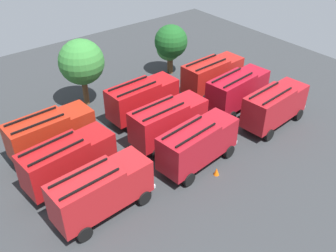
{
  "coord_description": "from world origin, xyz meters",
  "views": [
    {
      "loc": [
        -16.89,
        -21.5,
        19.88
      ],
      "look_at": [
        0.0,
        0.0,
        1.4
      ],
      "focal_mm": 40.36,
      "sensor_mm": 36.0,
      "label": 1
    }
  ],
  "objects": [
    {
      "name": "fire_truck_0",
      "position": [
        -8.94,
        -4.11,
        2.15
      ],
      "size": [
        7.33,
        3.11,
        3.88
      ],
      "rotation": [
        0.0,
        0.0,
        0.06
      ],
      "color": "#AA1B1F",
      "rests_on": "ground"
    },
    {
      "name": "fire_truck_5",
      "position": [
        8.65,
        -0.04,
        2.15
      ],
      "size": [
        7.41,
        3.35,
        3.88
      ],
      "rotation": [
        0.0,
        0.0,
        0.1
      ],
      "color": "maroon",
      "rests_on": "ground"
    },
    {
      "name": "fire_truck_3",
      "position": [
        -9.27,
        0.18,
        2.15
      ],
      "size": [
        7.41,
        3.35,
        3.88
      ],
      "rotation": [
        0.0,
        0.0,
        0.1
      ],
      "color": "maroon",
      "rests_on": "ground"
    },
    {
      "name": "fire_truck_1",
      "position": [
        -0.33,
        -4.21,
        2.15
      ],
      "size": [
        7.42,
        3.39,
        3.88
      ],
      "rotation": [
        0.0,
        0.0,
        0.11
      ],
      "color": "maroon",
      "rests_on": "ground"
    },
    {
      "name": "tree_2",
      "position": [
        8.5,
        10.68,
        2.98
      ],
      "size": [
        2.85,
        2.85,
        4.42
      ],
      "color": "brown",
      "rests_on": "ground"
    },
    {
      "name": "firefighter_3",
      "position": [
        -5.03,
        6.43,
        0.9
      ],
      "size": [
        0.48,
        0.45,
        1.62
      ],
      "rotation": [
        0.0,
        0.0,
        5.37
      ],
      "color": "black",
      "rests_on": "ground"
    },
    {
      "name": "fire_truck_6",
      "position": [
        -8.83,
        4.33,
        2.15
      ],
      "size": [
        7.3,
        3.0,
        3.88
      ],
      "rotation": [
        0.0,
        0.0,
        0.04
      ],
      "color": "#A02211",
      "rests_on": "ground"
    },
    {
      "name": "ground_plane",
      "position": [
        0.0,
        0.0,
        0.0
      ],
      "size": [
        55.18,
        55.18,
        0.0
      ],
      "primitive_type": "plane",
      "color": "#2D3033"
    },
    {
      "name": "fire_truck_2",
      "position": [
        9.09,
        -4.24,
        2.15
      ],
      "size": [
        7.38,
        3.24,
        3.88
      ],
      "rotation": [
        0.0,
        0.0,
        0.08
      ],
      "color": "maroon",
      "rests_on": "ground"
    },
    {
      "name": "fire_truck_7",
      "position": [
        0.31,
        4.28,
        2.15
      ],
      "size": [
        7.31,
        3.03,
        3.88
      ],
      "rotation": [
        0.0,
        0.0,
        0.05
      ],
      "color": "#AA1115",
      "rests_on": "ground"
    },
    {
      "name": "firefighter_2",
      "position": [
        1.48,
        -2.36,
        1.02
      ],
      "size": [
        0.29,
        0.43,
        1.8
      ],
      "rotation": [
        0.0,
        0.0,
        3.17
      ],
      "color": "black",
      "rests_on": "ground"
    },
    {
      "name": "tree_1",
      "position": [
        -2.73,
        10.05,
        4.63
      ],
      "size": [
        4.44,
        4.44,
        6.88
      ],
      "color": "brown",
      "rests_on": "ground"
    },
    {
      "name": "firefighter_1",
      "position": [
        -7.28,
        7.57,
        0.92
      ],
      "size": [
        0.45,
        0.29,
        1.65
      ],
      "rotation": [
        0.0,
        0.0,
        4.59
      ],
      "color": "black",
      "rests_on": "ground"
    },
    {
      "name": "traffic_cone_1",
      "position": [
        2.05,
        1.86,
        0.29
      ],
      "size": [
        0.41,
        0.41,
        0.58
      ],
      "primitive_type": "cone",
      "color": "#F2600C",
      "rests_on": "ground"
    },
    {
      "name": "tree_3",
      "position": [
        8.51,
        10.28,
        3.92
      ],
      "size": [
        3.76,
        3.76,
        5.82
      ],
      "color": "brown",
      "rests_on": "ground"
    },
    {
      "name": "traffic_cone_0",
      "position": [
        0.04,
        -6.12,
        0.32
      ],
      "size": [
        0.45,
        0.45,
        0.64
      ],
      "primitive_type": "cone",
      "color": "#F2600C",
      "rests_on": "ground"
    },
    {
      "name": "fire_truck_4",
      "position": [
        -0.14,
        -0.23,
        2.15
      ],
      "size": [
        7.29,
        2.99,
        3.88
      ],
      "rotation": [
        0.0,
        0.0,
        0.04
      ],
      "color": "#AF141C",
      "rests_on": "ground"
    },
    {
      "name": "fire_truck_8",
      "position": [
        9.02,
        3.9,
        2.15
      ],
      "size": [
        7.31,
        3.04,
        3.88
      ],
      "rotation": [
        0.0,
        0.0,
        0.05
      ],
      "color": "#A21A16",
      "rests_on": "ground"
    },
    {
      "name": "firefighter_0",
      "position": [
        5.14,
        6.62,
        0.94
      ],
      "size": [
        0.48,
        0.43,
        1.68
      ],
      "rotation": [
        0.0,
        0.0,
        4.14
      ],
      "color": "black",
      "rests_on": "ground"
    }
  ]
}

